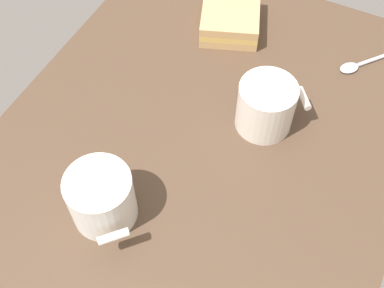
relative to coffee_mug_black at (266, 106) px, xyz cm
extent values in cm
cube|color=#4C3828|center=(10.85, -7.68, -5.47)|extent=(90.00, 64.00, 2.00)
cylinder|color=silver|center=(0.03, -0.04, -0.13)|extent=(9.18, 9.18, 8.66)
cylinder|color=brown|center=(0.03, -0.04, 3.70)|extent=(8.08, 8.08, 0.40)
cylinder|color=silver|center=(-3.84, 4.86, 0.30)|extent=(3.99, 3.50, 1.20)
cylinder|color=white|center=(25.47, -14.48, -0.03)|extent=(9.35, 9.35, 8.88)
cylinder|color=black|center=(25.47, -14.48, 3.91)|extent=(8.23, 8.23, 0.40)
cylinder|color=white|center=(29.82, -9.85, 0.42)|extent=(3.89, 3.75, 1.20)
cube|color=tan|center=(-18.20, -14.08, -3.67)|extent=(14.71, 14.02, 1.60)
cube|color=#D8B259|center=(-18.20, -14.08, -2.27)|extent=(14.71, 14.02, 1.20)
cube|color=tan|center=(-18.20, -14.08, -0.87)|extent=(14.71, 14.02, 1.60)
ellipsoid|color=silver|center=(-17.92, 9.36, -4.07)|extent=(4.30, 4.15, 0.80)
cylinder|color=silver|center=(-22.13, 12.91, -4.12)|extent=(6.13, 5.31, 0.70)
camera|label=1|loc=(49.02, 11.22, 60.88)|focal=46.24mm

